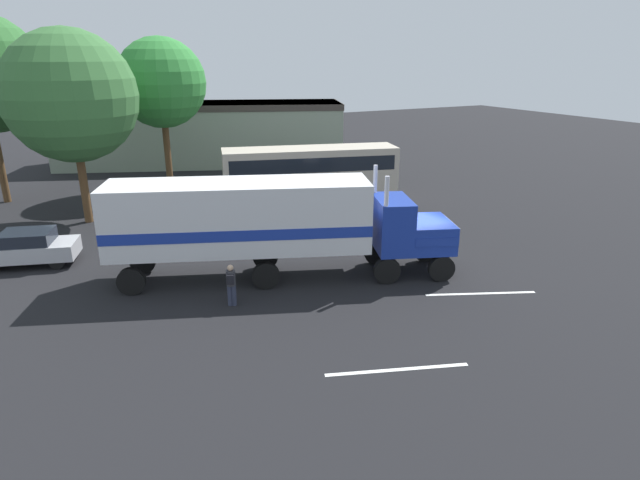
% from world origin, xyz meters
% --- Properties ---
extents(ground_plane, '(120.00, 120.00, 0.00)m').
position_xyz_m(ground_plane, '(0.00, 0.00, 0.00)').
color(ground_plane, black).
extents(lane_stripe_near, '(4.11, 1.88, 0.01)m').
position_xyz_m(lane_stripe_near, '(0.84, -3.50, 0.01)').
color(lane_stripe_near, silver).
rests_on(lane_stripe_near, ground_plane).
extents(lane_stripe_mid, '(4.21, 1.59, 0.01)m').
position_xyz_m(lane_stripe_mid, '(-5.19, -6.46, 0.01)').
color(lane_stripe_mid, silver).
rests_on(lane_stripe_mid, ground_plane).
extents(semi_truck, '(14.10, 7.43, 4.50)m').
position_xyz_m(semi_truck, '(-6.03, 1.82, 2.52)').
color(semi_truck, '#193399').
rests_on(semi_truck, ground_plane).
extents(person_bystander, '(0.40, 0.48, 1.63)m').
position_xyz_m(person_bystander, '(-8.23, -0.04, 0.89)').
color(person_bystander, '#2D3347').
rests_on(person_bystander, ground_plane).
extents(parked_bus, '(11.28, 5.33, 3.40)m').
position_xyz_m(parked_bus, '(1.10, 12.40, 2.07)').
color(parked_bus, '#BFB29E').
rests_on(parked_bus, ground_plane).
extents(parked_car, '(4.73, 2.99, 1.57)m').
position_xyz_m(parked_car, '(-15.14, 8.07, 0.81)').
color(parked_car, '#B7B7BC').
rests_on(parked_car, ground_plane).
extents(tree_center, '(5.85, 5.85, 10.12)m').
position_xyz_m(tree_center, '(-6.36, 19.45, 7.17)').
color(tree_center, brown).
rests_on(tree_center, ground_plane).
extents(tree_right, '(6.91, 6.91, 10.34)m').
position_xyz_m(tree_right, '(-12.13, 13.85, 6.87)').
color(tree_right, brown).
rests_on(tree_right, ground_plane).
extents(building_backdrop, '(24.16, 14.05, 5.15)m').
position_xyz_m(building_backdrop, '(-1.75, 27.64, 2.78)').
color(building_backdrop, gray).
rests_on(building_backdrop, ground_plane).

